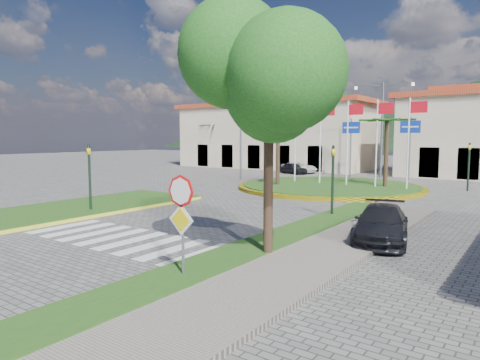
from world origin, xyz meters
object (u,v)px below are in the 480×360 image
Objects in this scene: roundabout_island at (330,186)px; stop_sign at (182,210)px; car_dark_b at (419,170)px; deciduous_tree at (269,80)px; white_van at (299,167)px; car_dark_a at (293,168)px; car_side_right at (381,224)px.

stop_sign is at bearing -76.27° from roundabout_island.
car_dark_b is at bearing 77.98° from roundabout_island.
deciduous_tree reaches higher than white_van.
car_dark_a is (0.06, -1.38, -0.00)m from white_van.
deciduous_tree is 1.72× the size of white_van.
car_dark_a is 11.40m from car_dark_b.
car_dark_b is (2.81, 13.19, 0.39)m from roundabout_island.
stop_sign is at bearing -138.76° from white_van.
car_side_right is (15.52, -22.35, 0.06)m from car_dark_a.
deciduous_tree is (5.50, -17.00, 5.00)m from roundabout_island.
white_van is 28.39m from car_side_right.
car_dark_b is at bearing 93.60° from stop_sign.
stop_sign is 0.82× the size of car_dark_a.
car_side_right reaches higher than white_van.
stop_sign reaches higher than car_side_right.
roundabout_island is at bearing 107.91° from deciduous_tree.
roundabout_island is 4.79× the size of stop_sign.
car_dark_a is 0.95× the size of car_dark_b.
stop_sign is 7.59m from car_side_right.
car_dark_a is at bearing -159.06° from white_van.
deciduous_tree is 1.62× the size of car_side_right.
white_van is at bearing 109.25° from car_side_right.
deciduous_tree is (0.60, 3.04, 3.38)m from stop_sign.
car_dark_a is 0.77× the size of car_side_right.
car_side_right is at bearing -154.96° from car_dark_b.
car_side_right is (7.61, -13.05, 0.44)m from roundabout_island.
deciduous_tree reaches higher than stop_sign.
car_side_right is at bearing -122.69° from car_dark_a.
stop_sign reaches higher than white_van.
car_side_right is (2.11, 3.95, -4.57)m from deciduous_tree.
car_dark_b is at bearing -58.40° from white_van.
deciduous_tree is at bearing -130.46° from car_dark_a.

